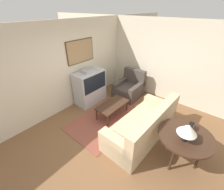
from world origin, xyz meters
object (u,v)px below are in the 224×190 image
(couch, at_px, (143,126))
(console_table, at_px, (185,137))
(coffee_table, at_px, (112,105))
(mantel_clock, at_px, (190,127))
(table_lamp, at_px, (188,129))
(tv, at_px, (90,87))
(armchair, at_px, (129,89))

(couch, relative_size, console_table, 2.02)
(coffee_table, relative_size, mantel_clock, 5.94)
(couch, height_order, table_lamp, table_lamp)
(tv, height_order, table_lamp, tv)
(tv, height_order, armchair, tv)
(console_table, bearing_deg, coffee_table, 83.17)
(couch, relative_size, mantel_clock, 12.52)
(console_table, distance_m, mantel_clock, 0.25)
(coffee_table, bearing_deg, armchair, 12.01)
(armchair, bearing_deg, tv, -126.88)
(coffee_table, distance_m, table_lamp, 2.30)
(couch, distance_m, coffee_table, 1.19)
(couch, height_order, armchair, armchair)
(couch, relative_size, coffee_table, 2.11)
(tv, xyz_separation_m, couch, (-0.30, -2.29, -0.25))
(table_lamp, bearing_deg, armchair, 54.52)
(coffee_table, relative_size, table_lamp, 2.68)
(table_lamp, bearing_deg, console_table, 2.78)
(tv, relative_size, armchair, 1.23)
(couch, bearing_deg, armchair, -134.31)
(couch, bearing_deg, table_lamp, 77.57)
(tv, bearing_deg, console_table, -96.75)
(couch, distance_m, table_lamp, 1.24)
(armchair, relative_size, table_lamp, 2.53)
(armchair, xyz_separation_m, mantel_clock, (-1.39, -2.45, 0.52))
(table_lamp, bearing_deg, tv, 80.64)
(tv, xyz_separation_m, mantel_clock, (-0.19, -3.28, 0.24))
(tv, distance_m, armchair, 1.49)
(armchair, height_order, coffee_table, armchair)
(armchair, bearing_deg, couch, -47.94)
(armchair, height_order, console_table, armchair)
(couch, height_order, console_table, couch)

